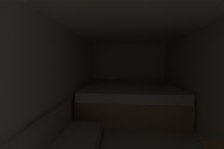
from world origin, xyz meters
TOP-DOWN VIEW (x-y plane):
  - ground_plane at (0.00, 1.85)m, footprint 7.02×7.02m
  - wall_back at (0.00, 4.39)m, footprint 2.72×0.05m
  - wall_left at (-1.34, 1.85)m, footprint 0.05×5.02m
  - wall_right at (1.34, 1.85)m, footprint 0.05×5.02m
  - ceiling_slab at (0.00, 1.85)m, footprint 2.72×5.02m
  - bed at (-0.00, 3.28)m, footprint 2.50×2.07m

SIDE VIEW (x-z plane):
  - ground_plane at x=0.00m, z-range 0.00..0.00m
  - bed at x=0.00m, z-range -0.09..0.84m
  - wall_back at x=0.00m, z-range 0.00..2.07m
  - wall_left at x=-1.34m, z-range 0.00..2.07m
  - wall_right at x=1.34m, z-range 0.00..2.07m
  - ceiling_slab at x=0.00m, z-range 2.07..2.12m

